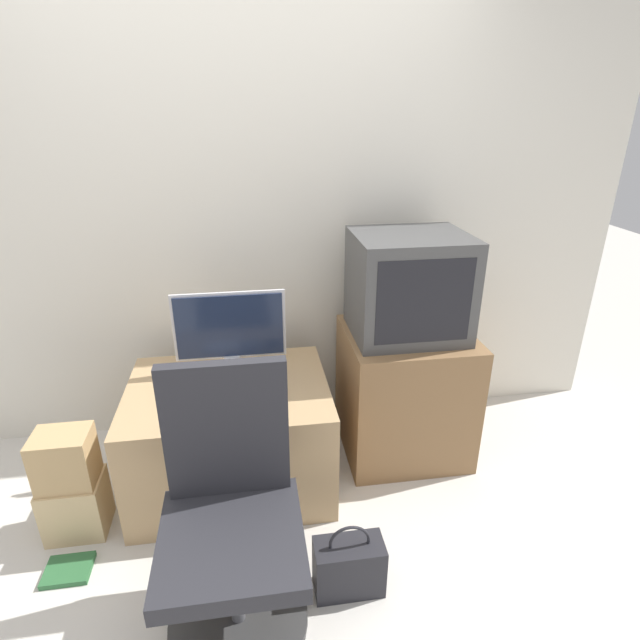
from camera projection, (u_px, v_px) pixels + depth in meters
ground_plane at (256, 607)px, 1.94m from camera, size 12.00×12.00×0.00m
wall_back at (235, 208)px, 2.63m from camera, size 4.40×0.05×2.60m
desk at (231, 435)px, 2.50m from camera, size 0.96×0.74×0.56m
side_stand at (404, 392)px, 2.73m from camera, size 0.65×0.60×0.71m
main_monitor at (230, 332)px, 2.47m from camera, size 0.55×0.19×0.42m
keyboard at (232, 397)px, 2.29m from camera, size 0.31×0.11×0.01m
mouse at (279, 390)px, 2.33m from camera, size 0.06×0.04×0.03m
crt_tv at (409, 286)px, 2.49m from camera, size 0.56×0.48×0.52m
office_chair at (232, 524)px, 1.78m from camera, size 0.52×0.52×0.99m
cardboard_box_lower at (76, 505)px, 2.25m from camera, size 0.26×0.21×0.27m
cardboard_box_upper at (65, 459)px, 2.15m from camera, size 0.24×0.19×0.25m
handbag at (349, 566)px, 1.97m from camera, size 0.28×0.14×0.33m
book at (68, 570)px, 2.08m from camera, size 0.19×0.15×0.02m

